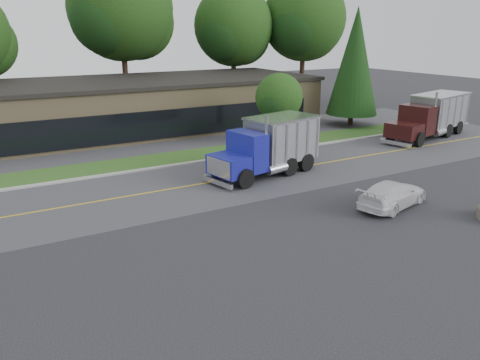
# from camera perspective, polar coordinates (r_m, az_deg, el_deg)

# --- Properties ---
(ground) EXTENTS (140.00, 140.00, 0.00)m
(ground) POSITION_cam_1_polar(r_m,az_deg,el_deg) (18.95, 4.76, -8.33)
(ground) COLOR #35353A
(ground) RESTS_ON ground
(road) EXTENTS (60.00, 8.00, 0.02)m
(road) POSITION_cam_1_polar(r_m,az_deg,el_deg) (26.31, -6.25, -0.75)
(road) COLOR #4F4F53
(road) RESTS_ON ground
(center_line) EXTENTS (60.00, 0.12, 0.01)m
(center_line) POSITION_cam_1_polar(r_m,az_deg,el_deg) (26.31, -6.25, -0.75)
(center_line) COLOR gold
(center_line) RESTS_ON ground
(curb) EXTENTS (60.00, 0.30, 0.12)m
(curb) POSITION_cam_1_polar(r_m,az_deg,el_deg) (30.05, -9.44, 1.48)
(curb) COLOR #9E9E99
(curb) RESTS_ON ground
(grass_verge) EXTENTS (60.00, 3.40, 0.03)m
(grass_verge) POSITION_cam_1_polar(r_m,az_deg,el_deg) (31.69, -10.58, 2.27)
(grass_verge) COLOR #234F1B
(grass_verge) RESTS_ON ground
(far_parking) EXTENTS (60.00, 7.00, 0.02)m
(far_parking) POSITION_cam_1_polar(r_m,az_deg,el_deg) (36.32, -13.19, 4.09)
(far_parking) COLOR #4F4F53
(far_parking) RESTS_ON ground
(strip_mall) EXTENTS (32.00, 12.00, 4.00)m
(strip_mall) POSITION_cam_1_polar(r_m,az_deg,el_deg) (42.15, -13.14, 8.73)
(strip_mall) COLOR #937F5A
(strip_mall) RESTS_ON ground
(tree_far_c) EXTENTS (10.89, 10.25, 15.54)m
(tree_far_c) POSITION_cam_1_polar(r_m,az_deg,el_deg) (50.11, -14.16, 19.14)
(tree_far_c) COLOR #382619
(tree_far_c) RESTS_ON ground
(tree_far_d) EXTENTS (9.14, 8.60, 13.04)m
(tree_far_d) POSITION_cam_1_polar(r_m,az_deg,el_deg) (53.72, -0.73, 17.82)
(tree_far_d) COLOR #382619
(tree_far_d) RESTS_ON ground
(tree_far_e) EXTENTS (9.96, 9.38, 14.21)m
(tree_far_e) POSITION_cam_1_polar(r_m,az_deg,el_deg) (56.40, 7.85, 18.42)
(tree_far_e) COLOR #382619
(tree_far_e) RESTS_ON ground
(evergreen_right) EXTENTS (4.55, 4.55, 10.34)m
(evergreen_right) POSITION_cam_1_polar(r_m,az_deg,el_deg) (43.73, 13.81, 13.86)
(evergreen_right) COLOR #382619
(evergreen_right) RESTS_ON ground
(tree_verge) EXTENTS (3.75, 3.53, 5.35)m
(tree_verge) POSITION_cam_1_polar(r_m,az_deg,el_deg) (35.46, 4.80, 9.77)
(tree_verge) COLOR #382619
(tree_verge) RESTS_ON ground
(dump_truck_blue) EXTENTS (7.45, 3.97, 3.36)m
(dump_truck_blue) POSITION_cam_1_polar(r_m,az_deg,el_deg) (28.08, 3.66, 4.33)
(dump_truck_blue) COLOR black
(dump_truck_blue) RESTS_ON ground
(dump_truck_maroon) EXTENTS (9.62, 4.54, 3.36)m
(dump_truck_maroon) POSITION_cam_1_polar(r_m,az_deg,el_deg) (41.14, 22.34, 7.38)
(dump_truck_maroon) COLOR black
(dump_truck_maroon) RESTS_ON ground
(rally_car) EXTENTS (4.72, 2.81, 1.28)m
(rally_car) POSITION_cam_1_polar(r_m,az_deg,el_deg) (24.18, 18.10, -1.65)
(rally_car) COLOR silver
(rally_car) RESTS_ON ground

